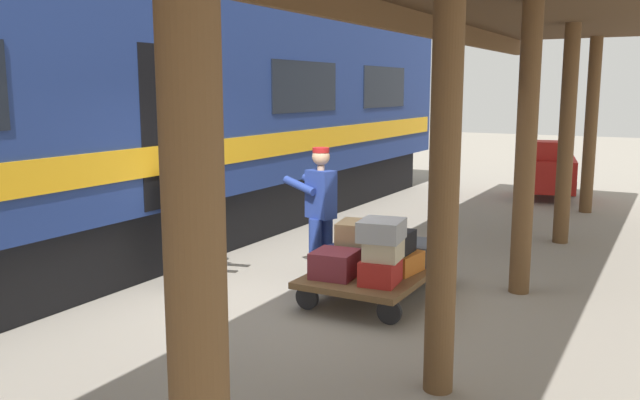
{
  "coord_description": "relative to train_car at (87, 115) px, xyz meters",
  "views": [
    {
      "loc": [
        -3.41,
        6.39,
        2.42
      ],
      "look_at": [
        0.22,
        -0.21,
        1.15
      ],
      "focal_mm": 37.17,
      "sensor_mm": 36.0,
      "label": 1
    }
  ],
  "objects": [
    {
      "name": "suitcase_red_plastic",
      "position": [
        -4.37,
        0.03,
        -1.59
      ],
      "size": [
        0.42,
        0.49,
        0.26
      ],
      "primitive_type": "cube",
      "rotation": [
        0.0,
        0.0,
        0.11
      ],
      "color": "#AD231E",
      "rests_on": "luggage_cart"
    },
    {
      "name": "suitcase_tan_vintage",
      "position": [
        -3.77,
        -0.53,
        -1.32
      ],
      "size": [
        0.43,
        0.55,
        0.25
      ],
      "primitive_type": "cube",
      "rotation": [
        0.0,
        0.0,
        0.2
      ],
      "color": "tan",
      "rests_on": "suitcase_navy_fabric"
    },
    {
      "name": "luggage_cart",
      "position": [
        -4.09,
        -0.51,
        -1.77
      ],
      "size": [
        1.25,
        1.98,
        0.34
      ],
      "color": "brown",
      "rests_on": "ground_plane"
    },
    {
      "name": "suitcase_cream_canvas",
      "position": [
        -4.38,
        0.0,
        -1.35
      ],
      "size": [
        0.42,
        0.45,
        0.22
      ],
      "primitive_type": "cube",
      "rotation": [
        0.0,
        0.0,
        0.13
      ],
      "color": "beige",
      "rests_on": "suitcase_red_plastic"
    },
    {
      "name": "suitcase_gray_aluminum",
      "position": [
        -4.38,
        0.04,
        -1.13
      ],
      "size": [
        0.51,
        0.55,
        0.22
      ],
      "primitive_type": "cube",
      "rotation": [
        0.0,
        0.0,
        0.15
      ],
      "color": "#9EA0A5",
      "rests_on": "suitcase_cream_canvas"
    },
    {
      "name": "suitcase_yellow_case",
      "position": [
        -3.8,
        -1.1,
        -1.42
      ],
      "size": [
        0.32,
        0.4,
        0.24
      ],
      "primitive_type": "cube",
      "rotation": [
        0.0,
        0.0,
        -0.02
      ],
      "color": "gold",
      "rests_on": "suitcase_brown_leather"
    },
    {
      "name": "train_car",
      "position": [
        0.0,
        0.0,
        0.0
      ],
      "size": [
        3.02,
        19.07,
        4.0
      ],
      "color": "navy",
      "rests_on": "ground_plane"
    },
    {
      "name": "suitcase_black_hardshell",
      "position": [
        -4.35,
        -0.48,
        -1.37
      ],
      "size": [
        0.32,
        0.47,
        0.25
      ],
      "primitive_type": "cube",
      "rotation": [
        0.0,
        0.0,
        0.02
      ],
      "color": "black",
      "rests_on": "suitcase_orange_carryall"
    },
    {
      "name": "ground_plane",
      "position": [
        -3.71,
        0.0,
        -2.06
      ],
      "size": [
        60.0,
        60.0,
        0.0
      ],
      "primitive_type": "plane",
      "color": "gray"
    },
    {
      "name": "suitcase_navy_fabric",
      "position": [
        -3.81,
        -0.51,
        -1.58
      ],
      "size": [
        0.52,
        0.65,
        0.27
      ],
      "primitive_type": "cube",
      "rotation": [
        0.0,
        0.0,
        -0.12
      ],
      "color": "navy",
      "rests_on": "luggage_cart"
    },
    {
      "name": "suitcase_orange_carryall",
      "position": [
        -4.37,
        -0.51,
        -1.61
      ],
      "size": [
        0.46,
        0.54,
        0.23
      ],
      "primitive_type": "cube",
      "rotation": [
        0.0,
        0.0,
        -0.12
      ],
      "color": "#CC6B23",
      "rests_on": "luggage_cart"
    },
    {
      "name": "suitcase_brown_leather",
      "position": [
        -3.81,
        -1.06,
        -1.63
      ],
      "size": [
        0.38,
        0.62,
        0.18
      ],
      "primitive_type": "cube",
      "rotation": [
        0.0,
        0.0,
        0.01
      ],
      "color": "brown",
      "rests_on": "luggage_cart"
    },
    {
      "name": "suitcase_burgundy_valise",
      "position": [
        -3.81,
        0.03,
        -1.57
      ],
      "size": [
        0.51,
        0.53,
        0.3
      ],
      "primitive_type": "cube",
      "rotation": [
        0.0,
        0.0,
        0.1
      ],
      "color": "maroon",
      "rests_on": "luggage_cart"
    },
    {
      "name": "baggage_tug",
      "position": [
        -4.55,
        -8.76,
        -1.43
      ],
      "size": [
        1.4,
        1.88,
        1.3
      ],
      "color": "#B21E19",
      "rests_on": "ground_plane"
    },
    {
      "name": "suitcase_slate_roller",
      "position": [
        -4.37,
        -1.06,
        -1.6
      ],
      "size": [
        0.48,
        0.66,
        0.23
      ],
      "primitive_type": "cube",
      "rotation": [
        0.0,
        0.0,
        0.12
      ],
      "color": "#4C515B",
      "rests_on": "luggage_cart"
    },
    {
      "name": "porter_by_door",
      "position": [
        -1.85,
        0.27,
        -1.14
      ],
      "size": [
        0.69,
        0.46,
        1.7
      ],
      "color": "#332D28",
      "rests_on": "ground_plane"
    },
    {
      "name": "porter_in_overalls",
      "position": [
        -3.18,
        -0.76,
        -1.14
      ],
      "size": [
        0.73,
        0.56,
        1.7
      ],
      "color": "navy",
      "rests_on": "ground_plane"
    }
  ]
}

